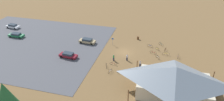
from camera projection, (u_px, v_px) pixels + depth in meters
ground at (125, 52)px, 55.42m from camera, size 160.00×160.00×0.00m
parking_lot_asphalt at (29, 43)px, 59.85m from camera, size 42.85×35.25×0.05m
bike_pavilion at (175, 79)px, 39.69m from camera, size 16.21×10.61×6.03m
trash_bin at (138, 38)px, 62.00m from camera, size 0.60×0.60×0.90m
lot_sign at (113, 40)px, 58.41m from camera, size 0.56×0.08×2.20m
pine_center at (6, 97)px, 32.32m from camera, size 3.90×3.90×8.07m
bicycle_yellow_near_porch at (157, 49)px, 56.24m from camera, size 1.22×1.20×0.88m
bicycle_red_yard_center at (153, 52)px, 54.60m from camera, size 1.75×0.51×0.85m
bicycle_orange_back_row at (165, 49)px, 56.05m from camera, size 0.48×1.66×0.75m
bicycle_green_front_row at (121, 72)px, 46.91m from camera, size 1.71×0.48×0.81m
bicycle_white_edge_south at (158, 57)px, 52.42m from camera, size 1.15×1.36×0.84m
bicycle_blue_yard_front at (150, 46)px, 57.72m from camera, size 1.65×0.65×0.82m
bicycle_black_lone_west at (106, 66)px, 49.02m from camera, size 0.70×1.67×0.86m
bicycle_teal_edge_north at (161, 44)px, 58.60m from camera, size 1.41×1.13×0.90m
bicycle_silver_yard_left at (110, 71)px, 47.19m from camera, size 0.61×1.61×0.82m
bicycle_purple_yard_right at (178, 57)px, 52.77m from camera, size 0.48×1.78×0.83m
bicycle_yellow_lone_east at (166, 54)px, 53.91m from camera, size 1.83×0.48×0.84m
bicycle_red_by_bin at (113, 63)px, 49.96m from camera, size 1.72×0.48×0.78m
car_maroon_far_end at (68, 55)px, 52.68m from camera, size 4.73×2.09×1.34m
car_green_aisle_side at (16, 35)px, 63.25m from camera, size 4.71×1.79×1.26m
car_tan_end_stall at (87, 41)px, 59.71m from camera, size 4.78×2.00×1.36m
car_white_inner_stall at (13, 26)px, 69.28m from camera, size 4.68×2.25×1.32m
visitor_by_pavilion at (127, 57)px, 51.42m from camera, size 0.40×0.40×1.73m
visitor_near_lot at (140, 63)px, 49.03m from camera, size 0.40×0.37×1.64m
visitor_crossing_yard at (114, 57)px, 51.38m from camera, size 0.40×0.39×1.69m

